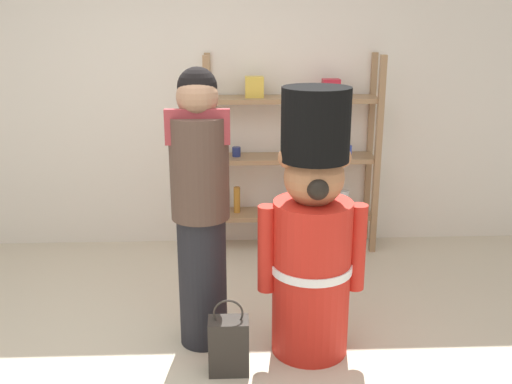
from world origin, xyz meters
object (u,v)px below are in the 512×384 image
at_px(merchandise_shelf, 292,154).
at_px(teddy_bear_guard, 312,237).
at_px(person_shopper, 200,206).
at_px(shopping_bag, 229,345).

xyz_separation_m(merchandise_shelf, teddy_bear_guard, (-0.05, -1.66, -0.10)).
distance_m(teddy_bear_guard, person_shopper, 0.68).
bearing_deg(shopping_bag, person_shopper, 114.41).
distance_m(teddy_bear_guard, shopping_bag, 0.79).
xyz_separation_m(merchandise_shelf, shopping_bag, (-0.54, -1.88, -0.67)).
height_order(merchandise_shelf, person_shopper, person_shopper).
xyz_separation_m(teddy_bear_guard, shopping_bag, (-0.49, -0.22, -0.57)).
bearing_deg(shopping_bag, merchandise_shelf, 74.03).
bearing_deg(merchandise_shelf, teddy_bear_guard, -91.55).
distance_m(merchandise_shelf, teddy_bear_guard, 1.67).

